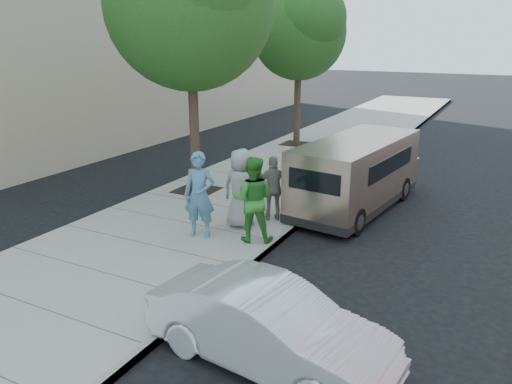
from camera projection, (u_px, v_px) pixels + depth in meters
ground at (220, 235)px, 11.98m from camera, size 120.00×120.00×0.00m
sidewalk at (186, 225)px, 12.40m from camera, size 5.00×60.00×0.15m
curb_face at (274, 243)px, 11.32m from camera, size 0.12×60.00×0.16m
tree_far at (300, 28)px, 19.98m from camera, size 3.92×3.80×6.49m
parking_meter at (247, 203)px, 10.94m from camera, size 0.28×0.16×1.28m
van at (358, 173)px, 13.52m from camera, size 2.37×5.45×1.96m
sedan at (269, 326)px, 7.12m from camera, size 3.85×1.70×1.23m
person_officer at (200, 195)px, 11.28m from camera, size 0.82×0.65×1.98m
person_green_shirt at (253, 199)px, 11.04m from camera, size 1.15×1.03×1.94m
person_gray_shirt at (241, 188)px, 11.87m from camera, size 0.96×0.65×1.92m
person_striped_polo at (274, 188)px, 12.35m from camera, size 1.02×0.85×1.64m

